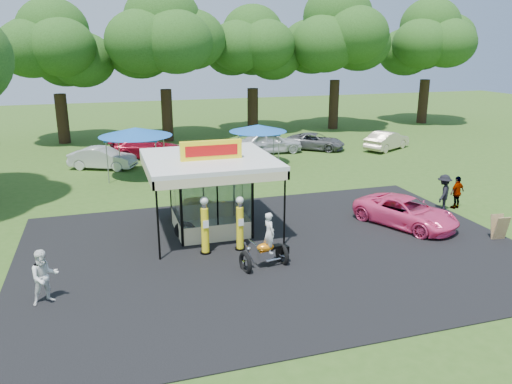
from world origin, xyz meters
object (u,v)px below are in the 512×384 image
bg_car_d (315,141)px  kiosk_car (201,206)px  tent_east (258,128)px  spectator_east_b (457,192)px  tent_west (135,132)px  gas_pump_right (240,225)px  spectator_west (44,277)px  bg_car_c (270,142)px  gas_station_kiosk (210,193)px  a_frame_sign (499,228)px  motorcycle (267,245)px  gas_pump_left (205,227)px  bg_car_b (146,148)px  bg_car_e (387,140)px  spectator_east_a (444,193)px  pink_sedan (406,212)px  bg_car_a (103,158)px

bg_car_d → kiosk_car: bearing=174.7°
tent_east → bg_car_d: bearing=30.6°
spectator_east_b → tent_west: tent_west is taller
gas_pump_right → spectator_west: 7.46m
spectator_east_b → bg_car_c: 16.30m
gas_station_kiosk → a_frame_sign: 12.47m
gas_station_kiosk → bg_car_c: (7.87, 15.05, -0.94)m
kiosk_car → bg_car_d: 17.52m
gas_pump_right → motorcycle: bearing=-73.1°
kiosk_car → bg_car_c: size_ratio=0.57×
tent_west → gas_pump_left: bearing=-83.0°
gas_pump_left → bg_car_b: 18.58m
motorcycle → bg_car_c: size_ratio=0.45×
bg_car_c → bg_car_d: size_ratio=1.07×
bg_car_b → bg_car_d: 13.09m
bg_car_e → motorcycle: bearing=109.3°
tent_west → bg_car_d: bearing=18.0°
spectator_east_b → bg_car_b: 21.70m
motorcycle → spectator_east_a: (10.44, 3.64, 0.07)m
tent_east → pink_sedan: bearing=-78.6°
spectator_west → bg_car_b: 21.51m
pink_sedan → spectator_east_a: spectator_east_a is taller
bg_car_a → bg_car_c: size_ratio=0.89×
motorcycle → a_frame_sign: motorcycle is taller
bg_car_b → bg_car_e: (18.44, -2.63, -0.02)m
pink_sedan → spectator_east_a: 3.28m
motorcycle → spectator_east_a: bearing=8.7°
tent_west → bg_car_c: bearing=23.4°
bg_car_e → gas_pump_left: bearing=102.8°
gas_pump_left → bg_car_b: (-0.59, 18.56, -0.38)m
spectator_east_b → bg_car_d: spectator_east_b is taller
a_frame_sign → bg_car_a: 24.18m
gas_pump_left → tent_west: tent_west is taller
a_frame_sign → bg_car_b: bearing=127.8°
gas_pump_left → bg_car_e: 23.92m
spectator_east_b → bg_car_d: bearing=-102.2°
kiosk_car → tent_east: tent_east is taller
motorcycle → bg_car_e: motorcycle is taller
spectator_east_a → bg_car_b: bearing=-94.7°
bg_car_e → a_frame_sign: bearing=133.9°
pink_sedan → gas_station_kiosk: bearing=142.1°
gas_pump_right → pink_sedan: gas_pump_right is taller
spectator_west → gas_station_kiosk: bearing=17.7°
gas_pump_right → bg_car_d: size_ratio=0.49×
gas_pump_left → spectator_west: 6.15m
pink_sedan → spectator_east_b: 4.16m
gas_station_kiosk → tent_west: (-2.34, 10.63, 1.05)m
gas_pump_left → motorcycle: bearing=-43.5°
pink_sedan → spectator_east_b: (3.90, 1.44, 0.18)m
kiosk_car → tent_west: (-2.34, 8.43, 2.35)m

